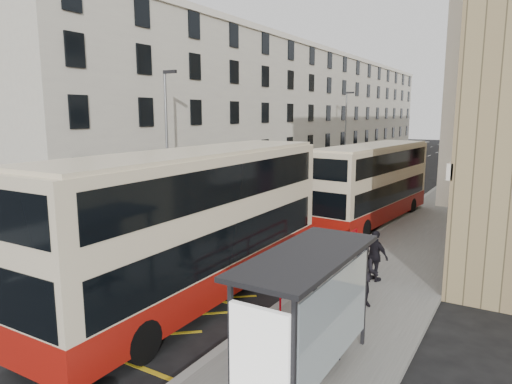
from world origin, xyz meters
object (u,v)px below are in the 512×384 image
Objects in this scene: car_silver at (390,150)px; car_dark at (406,146)px; double_decker_rear at (372,183)px; bus_shelter at (305,294)px; street_lamp_far at (346,123)px; street_lamp_near at (167,132)px; pedestrian_mid at (363,275)px; pedestrian_near at (331,323)px; pedestrian_far at (375,256)px; double_decker_front at (198,225)px; white_van at (368,161)px; car_red at (470,152)px.

car_dark is (-0.08, 9.64, 0.03)m from car_silver.
bus_shelter is at bearing -72.18° from double_decker_rear.
car_dark is at bearing 86.89° from street_lamp_far.
car_silver is (1.37, 44.24, -3.98)m from street_lamp_near.
pedestrian_mid is at bearing -85.05° from car_dark.
pedestrian_near is 3.27m from pedestrian_mid.
pedestrian_near is 0.42× the size of car_dark.
street_lamp_far reaches higher than pedestrian_near.
street_lamp_far reaches higher than pedestrian_far.
car_dark is (-8.49, 63.50, -1.67)m from double_decker_front.
double_decker_front is 12.81m from double_decker_rear.
double_decker_front is (9.78, -39.62, -2.28)m from street_lamp_far.
bus_shelter reaches higher than car_dark.
street_lamp_near is 1.00× the size of street_lamp_far.
white_van is (-10.81, 38.61, -1.30)m from bus_shelter.
car_dark is 13.53m from car_red.
car_silver is at bearing -54.41° from pedestrian_far.
street_lamp_near is 1.33× the size of white_van.
bus_shelter is 1.10× the size of car_silver.
car_silver is 0.93× the size of car_dark.
pedestrian_mid is 0.36× the size of car_red.
car_dark is at bearing 96.71° from double_decker_front.
bus_shelter is 58.20m from car_silver.
bus_shelter is 19.38m from street_lamp_near.
car_red is (-2.61, 50.78, -0.26)m from pedestrian_far.
street_lamp_far is 40.71m from pedestrian_mid.
car_silver is (-9.97, 41.16, -1.44)m from double_decker_rear.
double_decker_front is at bearing -64.86° from car_silver.
street_lamp_far reaches higher than double_decker_rear.
double_decker_rear is 1.75× the size of white_van.
car_dark is at bearing 98.61° from pedestrian_mid.
pedestrian_near is at bearing -60.12° from car_silver.
pedestrian_mid is 63.16m from car_dark.
street_lamp_near reaches higher than white_van.
white_van is at bearing 103.81° from pedestrian_mid.
pedestrian_near is at bearing -70.81° from double_decker_rear.
double_decker_front is 5.14m from pedestrian_mid.
car_red is (1.77, 54.68, -1.60)m from double_decker_front.
bus_shelter is at bearing 115.80° from pedestrian_far.
double_decker_front is 64.09m from car_dark.
white_van is at bearing -65.81° from car_silver.
pedestrian_mid is 0.48× the size of car_silver.
car_red reaches higher than car_silver.
double_decker_rear is (-3.35, 15.48, -0.04)m from bus_shelter.
street_lamp_far is 43.87m from pedestrian_near.
street_lamp_far reaches higher than double_decker_front.
pedestrian_near is at bearing -17.81° from double_decker_front.
bus_shelter is at bearing -70.88° from street_lamp_far.
pedestrian_near reaches higher than car_dark.
pedestrian_mid is (-0.33, 3.25, 0.06)m from pedestrian_near.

